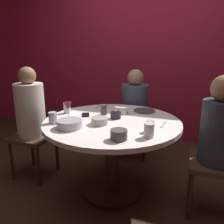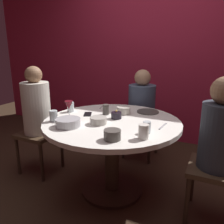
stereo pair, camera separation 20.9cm
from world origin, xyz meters
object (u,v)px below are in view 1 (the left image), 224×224
dinner_plate (144,111)px  cup_center_front (149,130)px  bowl_sauce_side (119,135)px  cup_by_right_diner (53,118)px  bowl_serving_large (69,124)px  cup_far_edge (67,108)px  bowl_salad_center (99,121)px  seated_diner_left (31,112)px  seated_diner_back (135,103)px  bowl_small_white (121,110)px  cell_phone (86,115)px  wine_glass (68,107)px  cup_near_candle (104,110)px  candle_holder (116,115)px  dining_table (112,137)px  seated_diner_right (219,132)px  cup_by_left_diner (150,126)px

dinner_plate → cup_center_front: cup_center_front is taller
bowl_sauce_side → cup_by_right_diner: cup_by_right_diner is taller
bowl_serving_large → cup_far_edge: size_ratio=2.07×
bowl_salad_center → seated_diner_left: bearing=170.6°
seated_diner_left → seated_diner_back: 1.25m
bowl_small_white → cup_center_front: size_ratio=1.24×
seated_diner_left → cell_phone: bearing=6.7°
wine_glass → cup_near_candle: wine_glass is taller
candle_holder → dining_table: bearing=-98.8°
bowl_sauce_side → cup_center_front: size_ratio=1.15×
seated_diner_right → cup_by_right_diner: size_ratio=11.76×
seated_diner_right → bowl_serving_large: (-1.17, -0.31, 0.03)m
seated_diner_back → wine_glass: bearing=-20.3°
cup_near_candle → candle_holder: bearing=-27.3°
seated_diner_right → cell_phone: 1.20m
seated_diner_left → cup_center_front: 1.33m
dining_table → cup_by_left_diner: 0.47m
dining_table → wine_glass: (-0.37, -0.14, 0.29)m
candle_holder → cup_by_left_diner: 0.44m
seated_diner_right → bowl_salad_center: (-0.97, -0.14, 0.03)m
seated_diner_right → bowl_sauce_side: bearing=30.4°
seated_diner_left → cell_phone: seated_diner_left is taller
bowl_salad_center → cup_center_front: (0.46, -0.16, 0.02)m
wine_glass → bowl_small_white: 0.55m
candle_holder → cup_by_left_diner: cup_by_left_diner is taller
bowl_salad_center → cup_far_edge: (-0.45, 0.22, 0.02)m
seated_diner_back → seated_diner_left: bearing=-46.5°
seated_diner_left → cup_near_candle: bearing=11.0°
seated_diner_back → candle_holder: bearing=0.8°
seated_diner_right → cell_phone: seated_diner_right is taller
seated_diner_left → seated_diner_right: bearing=0.0°
cup_center_front → cup_by_right_diner: bearing=177.0°
cup_by_left_diner → cup_by_right_diner: (-0.85, -0.08, 0.00)m
bowl_serving_large → cup_near_candle: 0.48m
bowl_serving_large → cup_center_front: 0.66m
seated_diner_back → seated_diner_right: (0.90, -0.86, 0.03)m
cup_center_front → cup_far_edge: (-0.91, 0.38, -0.00)m
cup_by_left_diner → bowl_small_white: bearing=131.5°
dining_table → candle_holder: candle_holder is taller
bowl_salad_center → seated_diner_right: bearing=8.1°
wine_glass → bowl_salad_center: (0.30, 0.01, -0.10)m
seated_diner_back → bowl_sauce_side: bearing=8.9°
wine_glass → cup_by_left_diner: 0.76m
candle_holder → cup_by_left_diner: (0.37, -0.24, 0.01)m
seated_diner_right → bowl_salad_center: bearing=8.1°
seated_diner_back → cup_center_front: size_ratio=10.34×
bowl_serving_large → bowl_small_white: bearing=63.9°
cell_phone → bowl_serving_large: bowl_serving_large is taller
candle_holder → bowl_salad_center: (-0.08, -0.21, -0.00)m
wine_glass → cell_phone: 0.26m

